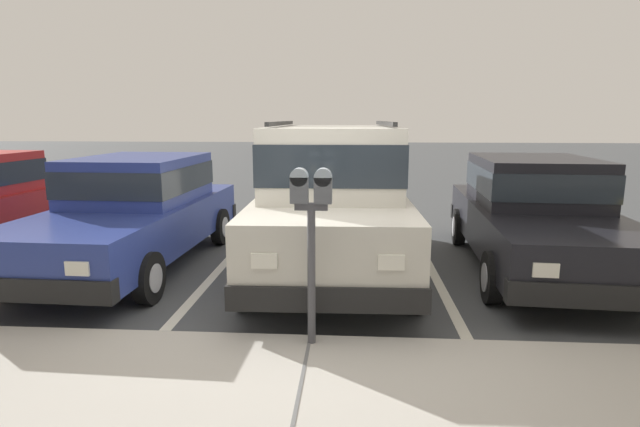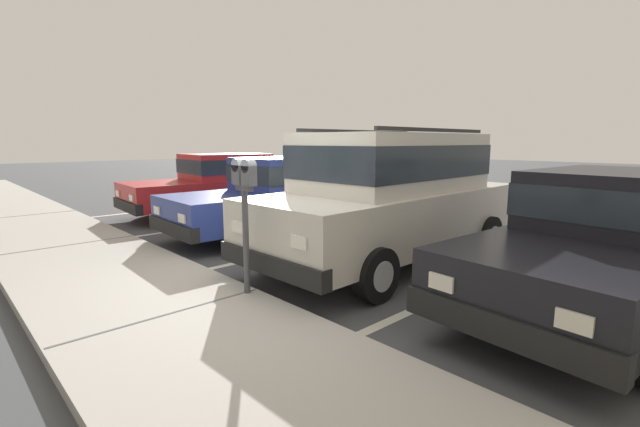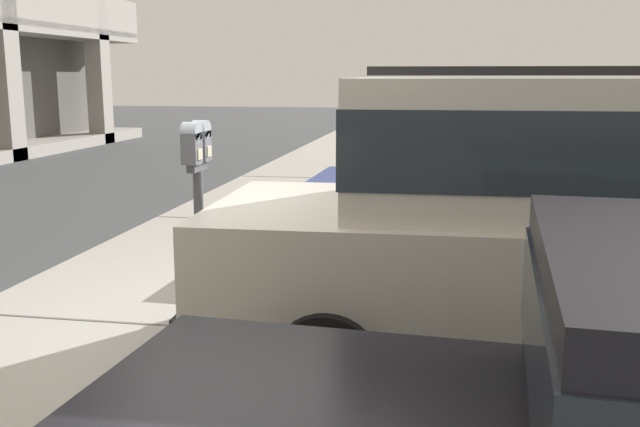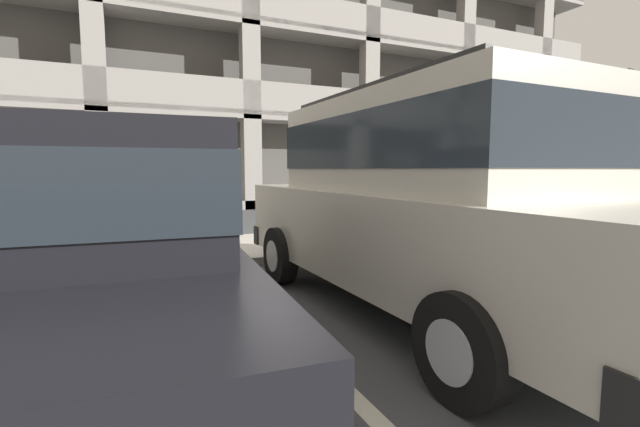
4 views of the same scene
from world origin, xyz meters
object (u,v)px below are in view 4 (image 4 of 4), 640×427
parking_meter_near (320,174)px  dark_hatchback (618,212)px  silver_suv (426,196)px  red_sedan (86,252)px  parking_garage (217,26)px

parking_meter_near → dark_hatchback: bearing=-44.1°
silver_suv → parking_meter_near: size_ratio=3.11×
red_sedan → parking_meter_near: parking_meter_near is taller
silver_suv → dark_hatchback: (2.80, -0.07, -0.27)m
red_sedan → dark_hatchback: size_ratio=1.01×
silver_suv → dark_hatchback: 2.81m
silver_suv → dark_hatchback: silver_suv is taller
silver_suv → red_sedan: bearing=-176.1°
silver_suv → red_sedan: silver_suv is taller
silver_suv → parking_garage: size_ratio=0.15×
silver_suv → parking_garage: (1.34, 16.16, 6.45)m
dark_hatchback → parking_meter_near: (-2.73, 2.64, 0.45)m
parking_meter_near → red_sedan: bearing=-135.4°
parking_garage → parking_meter_near: bearing=-95.3°
red_sedan → parking_meter_near: 4.05m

